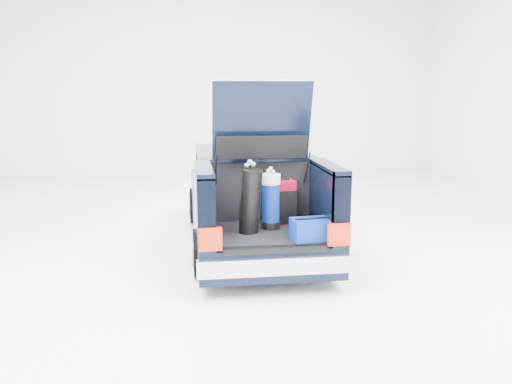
{
  "coord_description": "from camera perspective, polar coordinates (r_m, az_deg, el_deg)",
  "views": [
    {
      "loc": [
        -1.02,
        -7.99,
        2.41
      ],
      "look_at": [
        0.0,
        -0.5,
        0.91
      ],
      "focal_mm": 38.0,
      "sensor_mm": 36.0,
      "label": 1
    }
  ],
  "objects": [
    {
      "name": "ground",
      "position": [
        8.4,
        -0.46,
        -5.46
      ],
      "size": [
        14.0,
        14.0,
        0.0
      ],
      "primitive_type": "plane",
      "color": "white",
      "rests_on": "ground"
    },
    {
      "name": "car",
      "position": [
        8.34,
        -0.56,
        -0.82
      ],
      "size": [
        1.87,
        4.65,
        2.47
      ],
      "color": "black",
      "rests_on": "ground"
    },
    {
      "name": "red_suitcase",
      "position": [
        7.18,
        2.57,
        -1.06
      ],
      "size": [
        0.4,
        0.3,
        0.61
      ],
      "rotation": [
        0.0,
        0.0,
        0.19
      ],
      "color": "maroon",
      "rests_on": "car"
    },
    {
      "name": "black_golf_bag",
      "position": [
        6.64,
        -0.58,
        -0.95
      ],
      "size": [
        0.37,
        0.43,
        0.91
      ],
      "rotation": [
        0.0,
        0.0,
        0.42
      ],
      "color": "black",
      "rests_on": "car"
    },
    {
      "name": "blue_golf_bag",
      "position": [
        6.89,
        1.58,
        -0.92
      ],
      "size": [
        0.27,
        0.27,
        0.8
      ],
      "rotation": [
        0.0,
        0.0,
        0.16
      ],
      "color": "black",
      "rests_on": "car"
    },
    {
      "name": "blue_duffel",
      "position": [
        6.5,
        6.07,
        -3.9
      ],
      "size": [
        0.54,
        0.38,
        0.27
      ],
      "rotation": [
        0.0,
        0.0,
        0.1
      ],
      "color": "navy",
      "rests_on": "car"
    }
  ]
}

